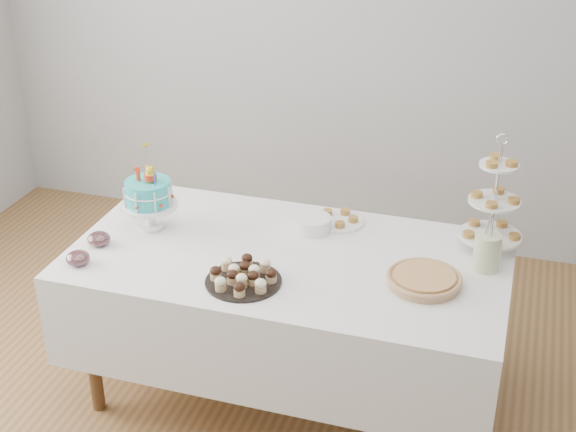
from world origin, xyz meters
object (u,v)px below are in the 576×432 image
(jam_bowl_a, at_px, (78,258))
(table, at_px, (288,298))
(utensil_pitcher, at_px, (487,251))
(plate_stack, at_px, (312,224))
(pie, at_px, (424,279))
(cupcake_tray, at_px, (243,275))
(pastry_plate, at_px, (338,219))
(jam_bowl_b, at_px, (99,239))
(birthday_cake, at_px, (149,206))
(tiered_stand, at_px, (494,202))

(jam_bowl_a, bearing_deg, table, 22.63)
(jam_bowl_a, bearing_deg, utensil_pitcher, 16.09)
(plate_stack, distance_m, utensil_pitcher, 0.81)
(pie, bearing_deg, jam_bowl_a, -169.33)
(cupcake_tray, height_order, pastry_plate, cupcake_tray)
(jam_bowl_b, bearing_deg, plate_stack, 25.50)
(pie, relative_size, jam_bowl_b, 3.01)
(cupcake_tray, bearing_deg, birthday_cake, 150.40)
(plate_stack, distance_m, pastry_plate, 0.15)
(table, relative_size, plate_stack, 10.96)
(pie, height_order, utensil_pitcher, utensil_pitcher)
(jam_bowl_b, height_order, utensil_pitcher, utensil_pitcher)
(tiered_stand, height_order, jam_bowl_b, tiered_stand)
(birthday_cake, bearing_deg, pastry_plate, 23.91)
(pastry_plate, bearing_deg, jam_bowl_b, -151.21)
(jam_bowl_b, bearing_deg, utensil_pitcher, 10.22)
(pastry_plate, bearing_deg, pie, -42.88)
(table, xyz_separation_m, jam_bowl_a, (-0.84, -0.35, 0.26))
(tiered_stand, bearing_deg, table, -158.41)
(tiered_stand, bearing_deg, utensil_pitcher, -89.92)
(cupcake_tray, relative_size, plate_stack, 1.83)
(birthday_cake, bearing_deg, tiered_stand, 13.44)
(tiered_stand, distance_m, jam_bowl_a, 1.82)
(jam_bowl_a, bearing_deg, plate_stack, 34.36)
(pie, bearing_deg, birthday_cake, 174.33)
(jam_bowl_b, bearing_deg, table, 11.34)
(plate_stack, height_order, jam_bowl_b, plate_stack)
(pastry_plate, distance_m, jam_bowl_a, 1.21)
(table, relative_size, birthday_cake, 4.70)
(birthday_cake, xyz_separation_m, plate_stack, (0.73, 0.20, -0.08))
(utensil_pitcher, bearing_deg, jam_bowl_a, -145.99)
(tiered_stand, xyz_separation_m, pastry_plate, (-0.71, 0.03, -0.21))
(table, bearing_deg, tiered_stand, 21.59)
(jam_bowl_a, relative_size, jam_bowl_b, 0.99)
(cupcake_tray, relative_size, jam_bowl_b, 3.08)
(table, xyz_separation_m, pie, (0.61, -0.08, 0.26))
(table, xyz_separation_m, utensil_pitcher, (0.84, 0.13, 0.32))
(jam_bowl_a, bearing_deg, birthday_cake, 69.76)
(pie, xyz_separation_m, tiered_stand, (0.23, 0.41, 0.20))
(table, relative_size, jam_bowl_b, 18.46)
(birthday_cake, distance_m, utensil_pitcher, 1.53)
(birthday_cake, xyz_separation_m, pastry_plate, (0.83, 0.31, -0.09))
(birthday_cake, xyz_separation_m, jam_bowl_a, (-0.15, -0.40, -0.08))
(plate_stack, bearing_deg, table, -98.88)
(table, relative_size, utensil_pitcher, 7.71)
(jam_bowl_b, xyz_separation_m, utensil_pitcher, (1.68, 0.30, 0.06))
(birthday_cake, xyz_separation_m, tiered_stand, (1.53, 0.28, 0.12))
(pie, xyz_separation_m, jam_bowl_a, (-1.45, -0.27, 0.00))
(birthday_cake, relative_size, utensil_pitcher, 1.64)
(jam_bowl_a, bearing_deg, pastry_plate, 36.35)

